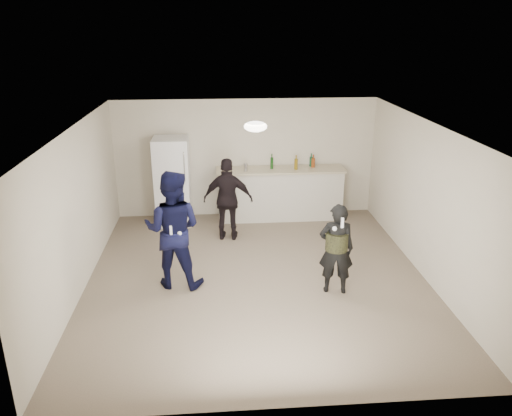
{
  "coord_description": "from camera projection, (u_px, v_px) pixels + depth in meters",
  "views": [
    {
      "loc": [
        -0.6,
        -7.3,
        3.93
      ],
      "look_at": [
        0.0,
        0.2,
        1.15
      ],
      "focal_mm": 35.0,
      "sensor_mm": 36.0,
      "label": 1
    }
  ],
  "objects": [
    {
      "name": "ceiling",
      "position": [
        257.0,
        127.0,
        7.36
      ],
      "size": [
        6.0,
        6.0,
        0.0
      ],
      "primitive_type": "plane",
      "rotation": [
        3.14,
        0.0,
        0.0
      ],
      "color": "silver",
      "rests_on": "wall_back"
    },
    {
      "name": "wall_front",
      "position": [
        281.0,
        309.0,
        4.99
      ],
      "size": [
        6.0,
        0.0,
        6.0
      ],
      "primitive_type": "plane",
      "rotation": [
        -1.57,
        0.0,
        0.0
      ],
      "color": "beige",
      "rests_on": "floor"
    },
    {
      "name": "counter",
      "position": [
        280.0,
        195.0,
        10.6
      ],
      "size": [
        2.6,
        0.56,
        1.05
      ],
      "primitive_type": "cube",
      "color": "beige",
      "rests_on": "floor"
    },
    {
      "name": "spectator",
      "position": [
        228.0,
        200.0,
        9.46
      ],
      "size": [
        0.98,
        0.5,
        1.6
      ],
      "primitive_type": "imported",
      "rotation": [
        0.0,
        0.0,
        3.02
      ],
      "color": "black",
      "rests_on": "floor"
    },
    {
      "name": "man",
      "position": [
        173.0,
        230.0,
        7.71
      ],
      "size": [
        1.04,
        0.88,
        1.89
      ],
      "primitive_type": "imported",
      "rotation": [
        0.0,
        0.0,
        2.94
      ],
      "color": "#0F1140",
      "rests_on": "floor"
    },
    {
      "name": "remote_woman",
      "position": [
        342.0,
        223.0,
        7.15
      ],
      "size": [
        0.04,
        0.04,
        0.15
      ],
      "primitive_type": "cube",
      "color": "white",
      "rests_on": "woman"
    },
    {
      "name": "nunchuk_man",
      "position": [
        180.0,
        233.0,
        7.47
      ],
      "size": [
        0.07,
        0.07,
        0.07
      ],
      "primitive_type": "sphere",
      "color": "white",
      "rests_on": "man"
    },
    {
      "name": "wall_right",
      "position": [
        428.0,
        202.0,
        8.0
      ],
      "size": [
        0.0,
        6.0,
        6.0
      ],
      "primitive_type": "plane",
      "rotation": [
        1.57,
        0.0,
        -1.57
      ],
      "color": "beige",
      "rests_on": "floor"
    },
    {
      "name": "woman",
      "position": [
        336.0,
        249.0,
        7.57
      ],
      "size": [
        0.58,
        0.43,
        1.45
      ],
      "primitive_type": "imported",
      "rotation": [
        0.0,
        0.0,
        2.97
      ],
      "color": "black",
      "rests_on": "floor"
    },
    {
      "name": "fridge",
      "position": [
        173.0,
        181.0,
        10.24
      ],
      "size": [
        0.7,
        0.7,
        1.8
      ],
      "primitive_type": "cube",
      "color": "white",
      "rests_on": "floor"
    },
    {
      "name": "wall_left",
      "position": [
        77.0,
        211.0,
        7.59
      ],
      "size": [
        0.0,
        6.0,
        6.0
      ],
      "primitive_type": "plane",
      "rotation": [
        1.57,
        0.0,
        1.57
      ],
      "color": "beige",
      "rests_on": "floor"
    },
    {
      "name": "counter_top",
      "position": [
        280.0,
        170.0,
        10.41
      ],
      "size": [
        2.68,
        0.64,
        0.04
      ],
      "primitive_type": "cube",
      "color": "#BCAC92",
      "rests_on": "counter"
    },
    {
      "name": "camo_shorts",
      "position": [
        337.0,
        241.0,
        7.53
      ],
      "size": [
        0.34,
        0.34,
        0.28
      ],
      "primitive_type": "cylinder",
      "color": "#343A1A",
      "rests_on": "woman"
    },
    {
      "name": "bottle_cluster",
      "position": [
        299.0,
        163.0,
        10.44
      ],
      "size": [
        0.95,
        0.28,
        0.24
      ],
      "color": "#154A2B",
      "rests_on": "counter_top"
    },
    {
      "name": "ceiling_dome",
      "position": [
        255.0,
        127.0,
        7.66
      ],
      "size": [
        0.36,
        0.36,
        0.16
      ],
      "primitive_type": "ellipsoid",
      "color": "white",
      "rests_on": "ceiling"
    },
    {
      "name": "nunchuk_woman",
      "position": [
        335.0,
        229.0,
        7.21
      ],
      "size": [
        0.07,
        0.07,
        0.07
      ],
      "primitive_type": "sphere",
      "color": "white",
      "rests_on": "woman"
    },
    {
      "name": "fridge_handle",
      "position": [
        184.0,
        167.0,
        9.77
      ],
      "size": [
        0.02,
        0.02,
        0.6
      ],
      "primitive_type": "cylinder",
      "color": "silver",
      "rests_on": "fridge"
    },
    {
      "name": "wall_back",
      "position": [
        246.0,
        158.0,
        10.6
      ],
      "size": [
        6.0,
        0.0,
        6.0
      ],
      "primitive_type": "plane",
      "rotation": [
        1.57,
        0.0,
        0.0
      ],
      "color": "beige",
      "rests_on": "floor"
    },
    {
      "name": "shaker",
      "position": [
        246.0,
        167.0,
        10.22
      ],
      "size": [
        0.08,
        0.08,
        0.17
      ],
      "primitive_type": "cylinder",
      "color": "#B1B1B6",
      "rests_on": "counter_top"
    },
    {
      "name": "remote_man",
      "position": [
        171.0,
        230.0,
        7.41
      ],
      "size": [
        0.04,
        0.04,
        0.15
      ],
      "primitive_type": "cube",
      "color": "silver",
      "rests_on": "man"
    },
    {
      "name": "floor",
      "position": [
        257.0,
        277.0,
        8.23
      ],
      "size": [
        6.0,
        6.0,
        0.0
      ],
      "primitive_type": "plane",
      "color": "#6B5B4C",
      "rests_on": "ground"
    }
  ]
}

